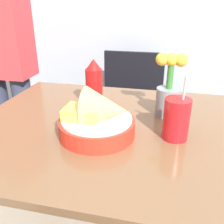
{
  "coord_description": "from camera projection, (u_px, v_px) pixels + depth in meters",
  "views": [
    {
      "loc": [
        0.13,
        -0.77,
        1.17
      ],
      "look_at": [
        -0.04,
        -0.02,
        0.83
      ],
      "focal_mm": 40.0,
      "sensor_mm": 36.0,
      "label": 1
    }
  ],
  "objects": [
    {
      "name": "person_standing",
      "position": [
        2.0,
        50.0,
        1.38
      ],
      "size": [
        0.32,
        0.18,
        1.6
      ],
      "color": "#2D3347",
      "rests_on": "ground_plane"
    },
    {
      "name": "drink_cup",
      "position": [
        176.0,
        120.0,
        0.77
      ],
      "size": [
        0.08,
        0.08,
        0.21
      ],
      "color": "red",
      "rests_on": "dining_table"
    },
    {
      "name": "dining_table",
      "position": [
        123.0,
        153.0,
        0.92
      ],
      "size": [
        1.08,
        0.81,
        0.77
      ],
      "color": "brown",
      "rests_on": "ground_plane"
    },
    {
      "name": "chair_far_window",
      "position": [
        131.0,
        106.0,
        1.68
      ],
      "size": [
        0.4,
        0.4,
        0.86
      ],
      "color": "black",
      "rests_on": "ground_plane"
    },
    {
      "name": "food_basket",
      "position": [
        99.0,
        119.0,
        0.79
      ],
      "size": [
        0.24,
        0.24,
        0.16
      ],
      "color": "red",
      "rests_on": "dining_table"
    },
    {
      "name": "ketchup_bottle",
      "position": [
        94.0,
        85.0,
        0.98
      ],
      "size": [
        0.07,
        0.07,
        0.2
      ],
      "color": "red",
      "rests_on": "dining_table"
    },
    {
      "name": "flower_vase",
      "position": [
        169.0,
        91.0,
        0.92
      ],
      "size": [
        0.11,
        0.09,
        0.24
      ],
      "color": "gray",
      "rests_on": "dining_table"
    }
  ]
}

